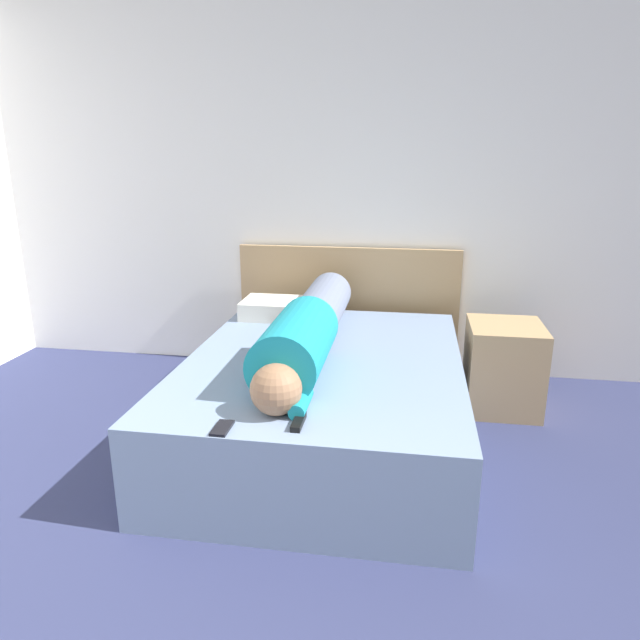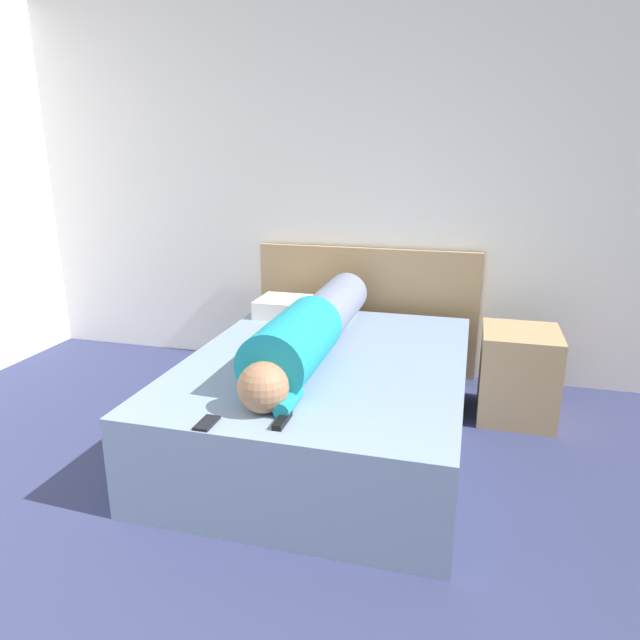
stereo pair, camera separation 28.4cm
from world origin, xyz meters
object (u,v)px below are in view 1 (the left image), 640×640
cell_phone (222,428)px  person_lying (307,330)px  bed (324,399)px  nightstand (503,367)px  tv_remote (298,422)px  pillow_near_headboard (290,309)px

cell_phone → person_lying: bearing=78.6°
bed → nightstand: (1.02, 0.58, 0.03)m
bed → person_lying: person_lying is taller
tv_remote → pillow_near_headboard: bearing=103.2°
person_lying → pillow_near_headboard: size_ratio=2.74×
bed → cell_phone: bearing=-107.3°
nightstand → pillow_near_headboard: (-1.36, 0.14, 0.27)m
person_lying → tv_remote: (0.11, -0.80, -0.13)m
nightstand → tv_remote: nightstand is taller
person_lying → tv_remote: person_lying is taller
nightstand → person_lying: person_lying is taller
person_lying → pillow_near_headboard: bearing=109.2°
person_lying → pillow_near_headboard: 0.75m
pillow_near_headboard → cell_phone: pillow_near_headboard is taller
tv_remote → nightstand: bearing=53.6°
tv_remote → cell_phone: (-0.29, -0.09, -0.01)m
pillow_near_headboard → tv_remote: 1.55m
bed → tv_remote: bearing=-88.8°
nightstand → cell_phone: bearing=-131.6°
nightstand → person_lying: (-1.12, -0.57, 0.36)m
nightstand → tv_remote: 1.72m
cell_phone → tv_remote: bearing=17.3°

